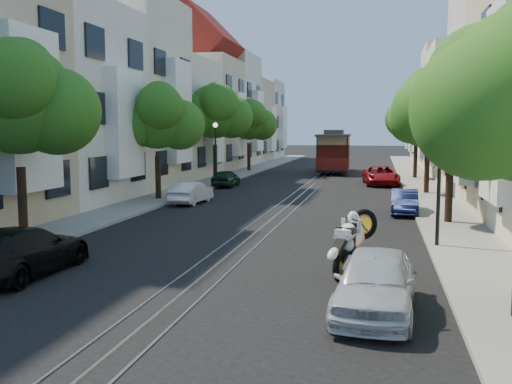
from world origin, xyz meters
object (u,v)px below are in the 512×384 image
Objects in this scene: tree_e_b at (454,106)px; sportbike_rider at (351,239)px; parked_car_w_near at (22,251)px; tree_w_c at (216,112)px; tree_e_d at (418,116)px; parked_car_e_mid at (404,202)px; lamp_east at (440,160)px; tree_e_c at (430,116)px; parked_car_e_near at (375,282)px; tree_w_b at (158,119)px; parked_car_w_far at (226,178)px; tree_w_a at (19,101)px; parked_car_e_far at (381,176)px; cable_car at (334,150)px; parked_car_w_mid at (191,193)px; tree_w_d at (249,121)px; lamp_west at (215,144)px.

tree_e_b reaches higher than sportbike_rider.
tree_w_c is at bearing -84.25° from parked_car_w_near.
tree_e_b is 16.57m from parked_car_w_near.
tree_e_d reaches higher than parked_car_e_mid.
lamp_east is 0.92× the size of parked_car_w_near.
sportbike_rider is at bearing -99.98° from tree_e_c.
parked_car_e_near is at bearing -93.22° from parked_car_e_mid.
tree_w_b is 9.07m from parked_car_w_far.
tree_w_a is at bearing -154.08° from tree_e_b.
cable_car is at bearing 104.08° from parked_car_e_far.
tree_w_a reaches higher than parked_car_w_mid.
tree_w_b is at bearing -110.72° from cable_car.
tree_w_c is at bearing -125.58° from cable_car.
tree_w_c is at bearing -76.25° from parked_car_w_mid.
lamp_east is at bearing -81.83° from cable_car.
tree_w_d is 1.57× the size of lamp_east.
tree_w_b is at bearing 90.00° from tree_w_a.
tree_w_b is at bearing -95.97° from lamp_west.
tree_e_d is 1.99× the size of parked_car_w_mid.
tree_e_b reaches higher than parked_car_w_near.
parked_car_e_near is 28.36m from parked_car_e_far.
tree_w_a is at bearing -104.45° from cable_car.
tree_w_c is 0.78× the size of cable_car.
tree_w_b is at bearing 149.89° from sportbike_rider.
lamp_east reaches higher than parked_car_w_far.
parked_car_e_far is (11.73, 11.31, -3.74)m from tree_w_b.
parked_car_e_far is at bearing 1.52° from tree_w_c.
tree_w_d is 1.66× the size of parked_car_e_near.
parked_car_e_far is at bearing -71.86° from cable_car.
tree_w_c is (-14.40, -6.00, 0.20)m from tree_e_d.
tree_e_b is 1.95× the size of parked_car_w_mid.
lamp_east is at bearing 123.40° from parked_car_w_far.
tree_w_d is 8.07m from cable_car.
tree_w_b is 13.51m from parked_car_e_mid.
tree_e_d is 1.02× the size of tree_w_a.
cable_car is at bearing 3.67° from tree_w_d.
tree_w_d is (-14.40, 16.00, 0.00)m from tree_e_c.
tree_e_c is 0.92× the size of tree_w_c.
tree_w_b is at bearing -18.54° from parked_car_w_mid.
tree_w_b is 0.88× the size of tree_w_c.
tree_w_c reaches higher than sportbike_rider.
parked_car_w_far reaches higher than parked_car_e_mid.
parked_car_w_far is at bearing -168.44° from parked_car_e_far.
parked_car_w_far is (-10.19, -3.23, -0.09)m from parked_car_e_far.
cable_car is 2.69× the size of parked_car_w_far.
lamp_west is 0.92× the size of parked_car_w_near.
lamp_east is 12.58m from parked_car_w_near.
tree_w_a is 1.98× the size of parked_car_w_far.
tree_w_d is at bearing -83.67° from parked_car_w_far.
cable_car is (6.80, 14.47, -0.79)m from lamp_west.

